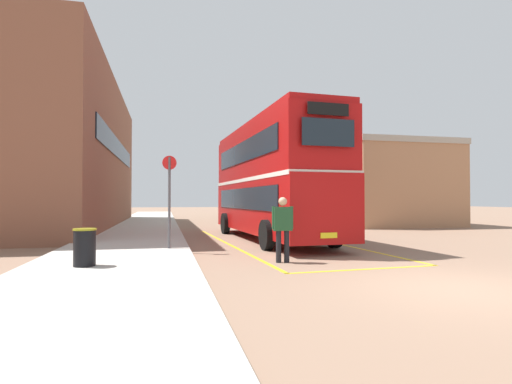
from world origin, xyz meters
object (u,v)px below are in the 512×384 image
(double_decker_bus, at_px, (270,179))
(litter_bin, at_px, (85,247))
(single_deck_bus, at_px, (261,200))
(pedestrian_boarding, at_px, (283,225))
(bus_stop_sign, at_px, (169,193))

(double_decker_bus, relative_size, litter_bin, 12.68)
(double_decker_bus, relative_size, single_deck_bus, 1.17)
(single_deck_bus, xyz_separation_m, litter_bin, (-10.51, -26.43, -1.07))
(single_deck_bus, height_order, litter_bin, single_deck_bus)
(pedestrian_boarding, relative_size, bus_stop_sign, 0.60)
(double_decker_bus, xyz_separation_m, bus_stop_sign, (-4.15, -3.34, -0.65))
(litter_bin, bearing_deg, single_deck_bus, 68.32)
(pedestrian_boarding, bearing_deg, double_decker_bus, 78.17)
(single_deck_bus, height_order, bus_stop_sign, bus_stop_sign)
(pedestrian_boarding, bearing_deg, litter_bin, -175.69)
(litter_bin, height_order, bus_stop_sign, bus_stop_sign)
(litter_bin, bearing_deg, pedestrian_boarding, 4.31)
(double_decker_bus, relative_size, pedestrian_boarding, 6.32)
(double_decker_bus, bearing_deg, single_deck_bus, 77.56)
(single_deck_bus, xyz_separation_m, bus_stop_sign, (-8.58, -23.42, 0.23))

